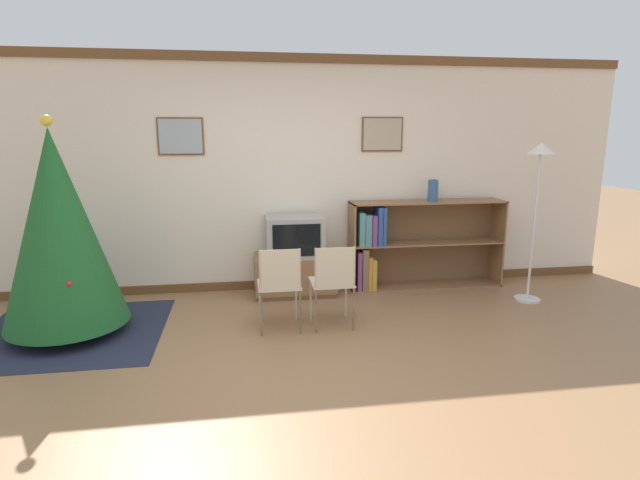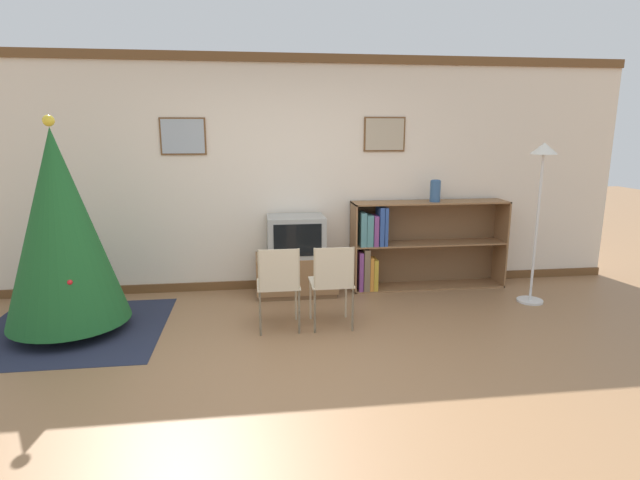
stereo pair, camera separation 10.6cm
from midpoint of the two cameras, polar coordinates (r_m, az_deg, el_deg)
name	(u,v)px [view 2 (the right image)]	position (r m, az deg, el deg)	size (l,w,h in m)	color
ground_plane	(304,374)	(4.03, -1.07, -15.09)	(24.00, 24.00, 0.00)	#936B47
wall_back	(284,175)	(5.88, -3.66, 7.40)	(8.24, 0.11, 2.70)	silver
area_rug	(72,331)	(5.34, -25.94, -9.29)	(1.70, 1.63, 0.01)	#23283D
christmas_tree	(61,228)	(5.08, -26.99, 1.22)	(1.08, 1.08, 1.99)	maroon
tv_console	(296,275)	(5.79, -2.20, -3.97)	(0.92, 0.49, 0.46)	brown
television	(296,236)	(5.67, -2.24, 0.47)	(0.64, 0.48, 0.46)	#9E9E99
folding_chair_left	(279,283)	(4.67, -4.09, -4.93)	(0.40, 0.40, 0.82)	beige
folding_chair_right	(332,281)	(4.73, 2.07, -4.70)	(0.40, 0.40, 0.82)	beige
bookshelf	(405,245)	(6.05, 10.15, -0.57)	(1.86, 0.36, 1.05)	olive
vase	(435,191)	(6.01, 13.53, 5.51)	(0.12, 0.12, 0.26)	#335684
standing_lamp	(541,181)	(5.81, 24.43, 6.11)	(0.28, 0.28, 1.74)	silver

